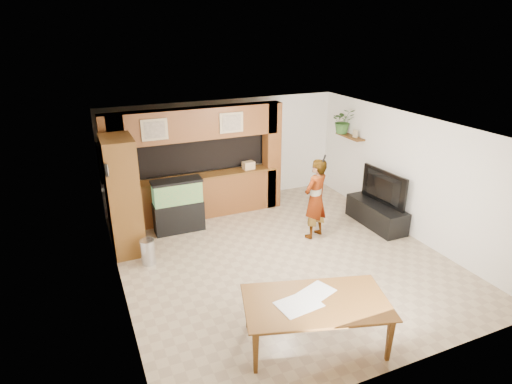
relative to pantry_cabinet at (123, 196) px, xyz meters
name	(u,v)px	position (x,y,z in m)	size (l,w,h in m)	color
floor	(281,257)	(2.70, -1.53, -1.17)	(6.50, 6.50, 0.00)	tan
ceiling	(284,128)	(2.70, -1.53, 1.43)	(6.50, 6.50, 0.00)	white
wall_back	(224,152)	(2.70, 1.72, 0.13)	(6.00, 6.00, 0.00)	white
wall_left	(115,224)	(-0.30, -1.53, 0.13)	(6.50, 6.50, 0.00)	white
wall_right	(408,175)	(5.70, -1.53, 0.13)	(6.50, 6.50, 0.00)	white
partition	(194,162)	(1.75, 1.10, 0.14)	(4.20, 0.99, 2.60)	brown
wall_clock	(106,170)	(-0.27, -0.53, 0.73)	(0.05, 0.25, 0.25)	black
wall_shelf	(350,137)	(5.55, 0.42, 0.53)	(0.25, 0.90, 0.04)	brown
pantry_cabinet	(123,196)	(0.00, 0.00, 0.00)	(0.58, 0.96, 2.34)	brown
trash_can	(148,252)	(0.27, -0.73, -0.92)	(0.27, 0.27, 0.50)	#B2B2B7
aquarium	(178,206)	(1.16, 0.42, -0.58)	(1.08, 0.41, 1.20)	black
tv_stand	(376,214)	(5.35, -1.08, -0.91)	(0.57, 1.56, 0.52)	black
television	(379,188)	(5.35, -1.08, -0.27)	(1.32, 0.17, 0.76)	black
photo_frame	(355,134)	(5.55, 0.22, 0.64)	(0.03, 0.14, 0.19)	tan
potted_plant	(343,121)	(5.52, 0.71, 0.86)	(0.57, 0.49, 0.63)	#305B24
person	(315,199)	(3.76, -1.00, -0.30)	(0.64, 0.42, 1.74)	#926E50
microphone	(324,159)	(3.81, -1.16, 0.62)	(0.04, 0.04, 0.17)	black
dining_table	(316,324)	(2.04, -3.94, -0.81)	(2.02, 1.13, 0.71)	brown
newspaper_a	(299,304)	(1.79, -3.86, -0.46)	(0.59, 0.43, 0.01)	silver
newspaper_b	(317,292)	(2.17, -3.71, -0.46)	(0.49, 0.36, 0.01)	silver
counter_box	(248,165)	(3.04, 0.92, -0.04)	(0.27, 0.18, 0.18)	tan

